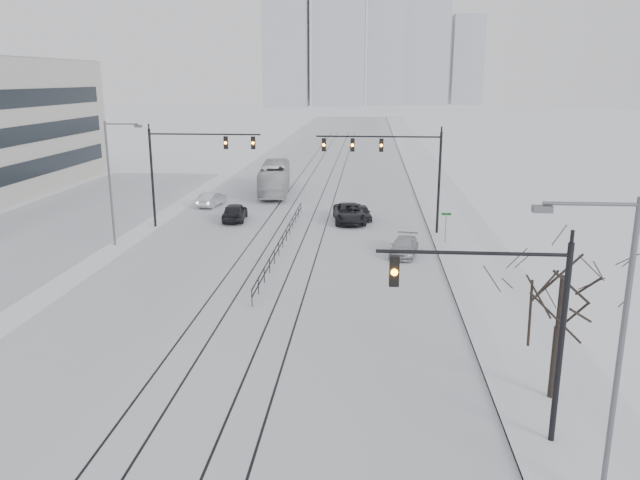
% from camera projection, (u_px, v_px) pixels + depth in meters
% --- Properties ---
extents(road, '(22.00, 260.00, 0.02)m').
position_uv_depth(road, '(318.00, 182.00, 73.99)').
color(road, silver).
rests_on(road, ground).
extents(sidewalk_east, '(5.00, 260.00, 0.16)m').
position_uv_depth(sidewalk_east, '(432.00, 183.00, 72.92)').
color(sidewalk_east, white).
rests_on(sidewalk_east, ground).
extents(curb, '(0.10, 260.00, 0.12)m').
position_uv_depth(curb, '(411.00, 182.00, 73.12)').
color(curb, gray).
rests_on(curb, ground).
extents(parking_strip, '(14.00, 60.00, 0.03)m').
position_uv_depth(parking_strip, '(51.00, 227.00, 51.41)').
color(parking_strip, silver).
rests_on(parking_strip, ground).
extents(tram_rails, '(5.30, 180.00, 0.01)m').
position_uv_depth(tram_rails, '(299.00, 218.00, 54.69)').
color(tram_rails, black).
rests_on(tram_rails, ground).
extents(skyline, '(96.00, 48.00, 72.00)m').
position_uv_depth(skyline, '(370.00, 34.00, 271.99)').
color(skyline, '#ABAFBB').
rests_on(skyline, ground).
extents(traffic_mast_near, '(6.10, 0.37, 7.00)m').
position_uv_depth(traffic_mast_near, '(512.00, 315.00, 19.91)').
color(traffic_mast_near, black).
rests_on(traffic_mast_near, ground).
extents(traffic_mast_ne, '(9.60, 0.37, 8.00)m').
position_uv_depth(traffic_mast_ne, '(396.00, 161.00, 47.78)').
color(traffic_mast_ne, black).
rests_on(traffic_mast_ne, ground).
extents(traffic_mast_nw, '(9.10, 0.37, 8.00)m').
position_uv_depth(traffic_mast_nw, '(187.00, 160.00, 50.09)').
color(traffic_mast_nw, black).
rests_on(traffic_mast_nw, ground).
extents(street_light_east, '(2.73, 0.25, 9.00)m').
position_uv_depth(street_light_east, '(611.00, 336.00, 16.70)').
color(street_light_east, '#595B60').
rests_on(street_light_east, ground).
extents(street_light_west, '(2.73, 0.25, 9.00)m').
position_uv_depth(street_light_west, '(113.00, 175.00, 44.68)').
color(street_light_west, '#595B60').
rests_on(street_light_west, ground).
extents(bare_tree, '(4.40, 4.40, 6.10)m').
position_uv_depth(bare_tree, '(562.00, 289.00, 22.64)').
color(bare_tree, black).
rests_on(bare_tree, ground).
extents(median_fence, '(0.06, 24.00, 1.00)m').
position_uv_depth(median_fence, '(283.00, 241.00, 44.91)').
color(median_fence, black).
rests_on(median_fence, ground).
extents(street_sign, '(0.70, 0.06, 2.40)m').
position_uv_depth(street_sign, '(446.00, 223.00, 45.66)').
color(street_sign, '#595B60').
rests_on(street_sign, ground).
extents(sedan_sb_inner, '(2.16, 4.69, 1.56)m').
position_uv_depth(sedan_sb_inner, '(235.00, 212.00, 53.51)').
color(sedan_sb_inner, black).
rests_on(sedan_sb_inner, ground).
extents(sedan_sb_outer, '(2.09, 4.33, 1.37)m').
position_uv_depth(sedan_sb_outer, '(211.00, 199.00, 59.64)').
color(sedan_sb_outer, '#B9BAC1').
rests_on(sedan_sb_outer, ground).
extents(sedan_nb_front, '(3.16, 5.80, 1.54)m').
position_uv_depth(sedan_nb_front, '(349.00, 213.00, 53.00)').
color(sedan_nb_front, black).
rests_on(sedan_nb_front, ground).
extents(sedan_nb_right, '(2.42, 4.42, 1.22)m').
position_uv_depth(sedan_nb_right, '(404.00, 247.00, 43.08)').
color(sedan_nb_right, '#A8ADB0').
rests_on(sedan_nb_right, ground).
extents(sedan_nb_far, '(2.01, 3.79, 1.23)m').
position_uv_depth(sedan_nb_far, '(362.00, 213.00, 54.06)').
color(sedan_nb_far, black).
rests_on(sedan_nb_far, ground).
extents(box_truck, '(3.75, 11.85, 3.25)m').
position_uv_depth(box_truck, '(275.00, 179.00, 65.81)').
color(box_truck, silver).
rests_on(box_truck, ground).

